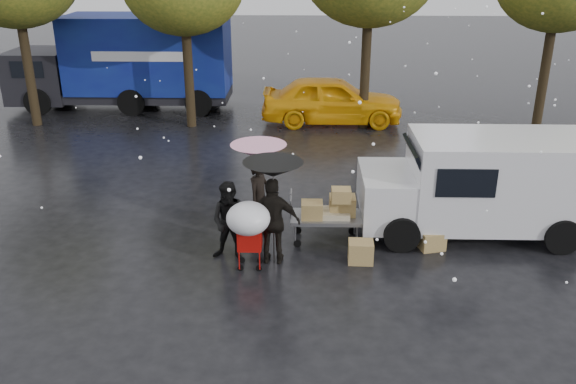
{
  "coord_description": "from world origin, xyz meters",
  "views": [
    {
      "loc": [
        0.45,
        -10.62,
        6.0
      ],
      "look_at": [
        0.14,
        1.0,
        1.22
      ],
      "focal_mm": 38.0,
      "sensor_mm": 36.0,
      "label": 1
    }
  ],
  "objects_px": {
    "vendor_cart": "(330,210)",
    "white_van": "(482,183)",
    "blue_truck": "(128,62)",
    "shopping_cart": "(248,222)",
    "yellow_taxi": "(332,100)",
    "person_pink": "(259,200)",
    "person_black": "(274,221)"
  },
  "relations": [
    {
      "from": "white_van",
      "to": "yellow_taxi",
      "type": "distance_m",
      "value": 9.22
    },
    {
      "from": "shopping_cart",
      "to": "yellow_taxi",
      "type": "bearing_deg",
      "value": 79.27
    },
    {
      "from": "shopping_cart",
      "to": "blue_truck",
      "type": "distance_m",
      "value": 13.84
    },
    {
      "from": "person_pink",
      "to": "shopping_cart",
      "type": "distance_m",
      "value": 1.49
    },
    {
      "from": "shopping_cart",
      "to": "yellow_taxi",
      "type": "relative_size",
      "value": 0.3
    },
    {
      "from": "white_van",
      "to": "vendor_cart",
      "type": "bearing_deg",
      "value": -170.68
    },
    {
      "from": "vendor_cart",
      "to": "blue_truck",
      "type": "distance_m",
      "value": 13.45
    },
    {
      "from": "vendor_cart",
      "to": "white_van",
      "type": "xyz_separation_m",
      "value": [
        3.29,
        0.54,
        0.43
      ]
    },
    {
      "from": "white_van",
      "to": "blue_truck",
      "type": "bearing_deg",
      "value": 134.69
    },
    {
      "from": "vendor_cart",
      "to": "white_van",
      "type": "bearing_deg",
      "value": 9.32
    },
    {
      "from": "vendor_cart",
      "to": "blue_truck",
      "type": "bearing_deg",
      "value": 122.98
    },
    {
      "from": "white_van",
      "to": "blue_truck",
      "type": "xyz_separation_m",
      "value": [
        -10.59,
        10.71,
        0.6
      ]
    },
    {
      "from": "person_black",
      "to": "white_van",
      "type": "bearing_deg",
      "value": -157.64
    },
    {
      "from": "shopping_cart",
      "to": "yellow_taxi",
      "type": "xyz_separation_m",
      "value": [
        2.02,
        10.65,
        -0.23
      ]
    },
    {
      "from": "person_black",
      "to": "yellow_taxi",
      "type": "xyz_separation_m",
      "value": [
        1.56,
        10.27,
        -0.06
      ]
    },
    {
      "from": "shopping_cart",
      "to": "vendor_cart",
      "type": "bearing_deg",
      "value": 40.1
    },
    {
      "from": "shopping_cart",
      "to": "white_van",
      "type": "height_order",
      "value": "white_van"
    },
    {
      "from": "person_pink",
      "to": "person_black",
      "type": "height_order",
      "value": "person_black"
    },
    {
      "from": "person_pink",
      "to": "person_black",
      "type": "xyz_separation_m",
      "value": [
        0.36,
        -1.1,
        0.01
      ]
    },
    {
      "from": "person_pink",
      "to": "blue_truck",
      "type": "xyz_separation_m",
      "value": [
        -5.79,
        11.13,
        0.87
      ]
    },
    {
      "from": "person_black",
      "to": "yellow_taxi",
      "type": "height_order",
      "value": "person_black"
    },
    {
      "from": "vendor_cart",
      "to": "shopping_cart",
      "type": "bearing_deg",
      "value": -139.9
    },
    {
      "from": "person_black",
      "to": "blue_truck",
      "type": "xyz_separation_m",
      "value": [
        -6.15,
        12.22,
        0.86
      ]
    },
    {
      "from": "person_pink",
      "to": "vendor_cart",
      "type": "height_order",
      "value": "person_pink"
    },
    {
      "from": "person_pink",
      "to": "shopping_cart",
      "type": "bearing_deg",
      "value": -155.81
    },
    {
      "from": "shopping_cart",
      "to": "white_van",
      "type": "relative_size",
      "value": 0.3
    },
    {
      "from": "blue_truck",
      "to": "white_van",
      "type": "bearing_deg",
      "value": -45.31
    },
    {
      "from": "shopping_cart",
      "to": "yellow_taxi",
      "type": "distance_m",
      "value": 10.84
    },
    {
      "from": "white_van",
      "to": "blue_truck",
      "type": "distance_m",
      "value": 15.07
    },
    {
      "from": "person_pink",
      "to": "shopping_cart",
      "type": "relative_size",
      "value": 1.21
    },
    {
      "from": "vendor_cart",
      "to": "yellow_taxi",
      "type": "distance_m",
      "value": 9.3
    },
    {
      "from": "vendor_cart",
      "to": "person_pink",
      "type": "bearing_deg",
      "value": 175.41
    }
  ]
}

